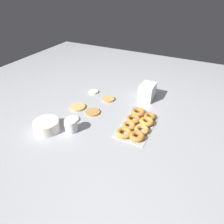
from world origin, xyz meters
TOP-DOWN VIEW (x-y plane):
  - ground_plane at (0.00, 0.00)m, footprint 3.00×3.00m
  - pancake_0 at (-0.04, 0.21)m, footprint 0.12×0.12m
  - pancake_1 at (0.23, 0.23)m, footprint 0.08×0.08m
  - pancake_2 at (-0.20, 0.15)m, footprint 0.10×0.10m
  - pancake_3 at (-0.05, 0.07)m, footprint 0.11×0.11m
  - pancake_4 at (0.18, 0.06)m, footprint 0.10×0.10m
  - donut_tray at (-0.05, -0.29)m, footprint 0.37×0.22m
  - batter_bowl at (-0.36, 0.24)m, footprint 0.17×0.17m
  - container_stack at (0.34, -0.23)m, footprint 0.16×0.11m
  - paper_cup at (-0.30, 0.09)m, footprint 0.08×0.08m

SIDE VIEW (x-z plane):
  - ground_plane at x=0.00m, z-range 0.00..0.00m
  - pancake_2 at x=-0.20m, z-range 0.00..0.01m
  - pancake_3 at x=-0.05m, z-range 0.00..0.01m
  - pancake_1 at x=0.23m, z-range 0.00..0.01m
  - pancake_0 at x=-0.04m, z-range 0.00..0.01m
  - pancake_4 at x=0.18m, z-range 0.00..0.01m
  - donut_tray at x=-0.05m, z-range 0.00..0.04m
  - batter_bowl at x=-0.36m, z-range 0.00..0.07m
  - paper_cup at x=-0.30m, z-range 0.00..0.09m
  - container_stack at x=0.34m, z-range 0.00..0.13m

